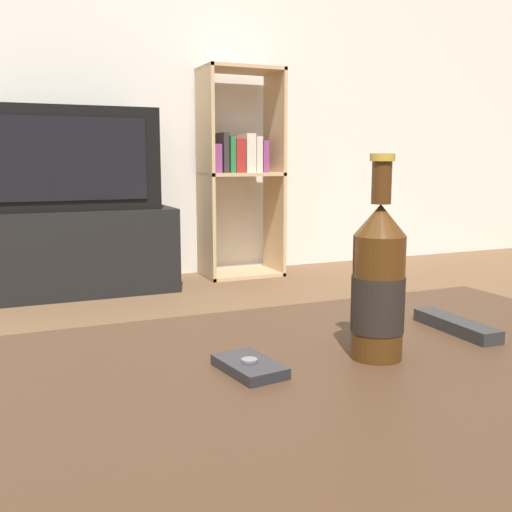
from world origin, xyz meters
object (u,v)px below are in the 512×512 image
at_px(tv_stand, 73,251).
at_px(beer_bottle, 378,285).
at_px(bookshelf, 239,167).
at_px(cell_phone, 249,366).
at_px(television, 69,159).
at_px(remote_control, 456,325).

xyz_separation_m(tv_stand, beer_bottle, (0.10, -2.62, 0.32)).
distance_m(bookshelf, cell_phone, 2.91).
relative_size(television, beer_bottle, 3.18).
bearing_deg(remote_control, cell_phone, -172.92).
xyz_separation_m(tv_stand, television, (0.00, -0.00, 0.49)).
bearing_deg(television, cell_phone, -91.73).
bearing_deg(television, bookshelf, 5.55).
bearing_deg(cell_phone, tv_stand, 80.17).
height_order(tv_stand, beer_bottle, beer_bottle).
distance_m(bookshelf, beer_bottle, 2.86).
distance_m(tv_stand, bookshelf, 1.09).
height_order(television, beer_bottle, television).
distance_m(tv_stand, television, 0.49).
relative_size(television, bookshelf, 0.71).
bearing_deg(television, beer_bottle, -87.76).
bearing_deg(remote_control, television, 97.83).
bearing_deg(television, tv_stand, 90.00).
height_order(bookshelf, cell_phone, bookshelf).
height_order(bookshelf, remote_control, bookshelf).
relative_size(tv_stand, remote_control, 6.42).
relative_size(bookshelf, beer_bottle, 4.49).
bearing_deg(bookshelf, cell_phone, -111.72).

